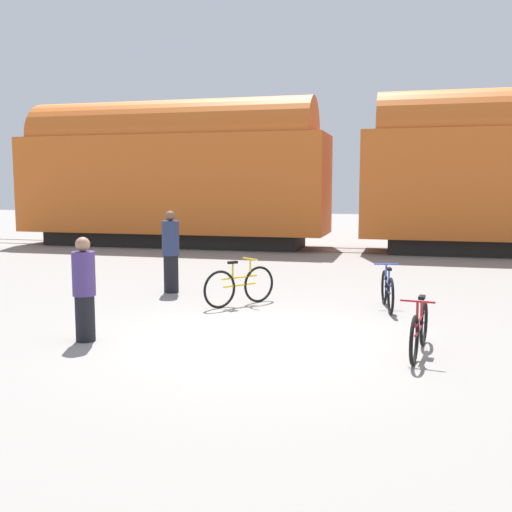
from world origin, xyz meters
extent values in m
plane|color=gray|center=(0.00, 0.00, 0.00)|extent=(80.00, 80.00, 0.00)
cube|color=black|center=(-6.60, 12.89, 0.28)|extent=(10.03, 2.14, 0.55)
cube|color=#CC5B1E|center=(-6.60, 12.89, 2.37)|extent=(11.94, 2.86, 3.63)
cylinder|color=#CC5B1E|center=(-6.60, 12.89, 4.18)|extent=(10.98, 2.72, 2.72)
cube|color=#4C4238|center=(0.00, 12.17, 0.01)|extent=(37.15, 0.07, 0.01)
cube|color=#4C4238|center=(0.00, 13.61, 0.01)|extent=(37.15, 0.07, 0.01)
torus|color=black|center=(2.38, -0.79, 0.33)|extent=(0.14, 0.67, 0.67)
torus|color=black|center=(2.53, 0.25, 0.33)|extent=(0.14, 0.67, 0.67)
cylinder|color=#A31E23|center=(2.46, -0.27, 0.50)|extent=(0.16, 0.92, 0.04)
cylinder|color=#A31E23|center=(2.46, -0.27, 0.36)|extent=(0.15, 0.83, 0.04)
cylinder|color=#A31E23|center=(2.48, -0.09, 0.64)|extent=(0.04, 0.04, 0.28)
cube|color=black|center=(2.48, -0.09, 0.78)|extent=(0.11, 0.21, 0.05)
cylinder|color=#A31E23|center=(2.42, -0.56, 0.66)|extent=(0.04, 0.04, 0.31)
cylinder|color=#A31E23|center=(2.42, -0.56, 0.81)|extent=(0.46, 0.09, 0.03)
torus|color=black|center=(1.83, 3.26, 0.34)|extent=(0.16, 0.68, 0.68)
torus|color=black|center=(1.99, 2.31, 0.34)|extent=(0.16, 0.68, 0.68)
cylinder|color=#3351B7|center=(1.91, 2.78, 0.51)|extent=(0.17, 0.85, 0.04)
cylinder|color=#3351B7|center=(1.91, 2.78, 0.37)|extent=(0.16, 0.77, 0.04)
cylinder|color=#3351B7|center=(1.94, 2.62, 0.66)|extent=(0.04, 0.04, 0.28)
cube|color=black|center=(1.94, 2.62, 0.80)|extent=(0.11, 0.21, 0.05)
cylinder|color=#3351B7|center=(1.87, 3.05, 0.67)|extent=(0.04, 0.04, 0.32)
cylinder|color=#3351B7|center=(1.87, 3.05, 0.83)|extent=(0.46, 0.10, 0.03)
torus|color=black|center=(-0.63, 2.81, 0.37)|extent=(0.49, 0.61, 0.74)
torus|color=black|center=(-1.21, 2.05, 0.37)|extent=(0.49, 0.61, 0.74)
cylinder|color=gold|center=(-0.92, 2.43, 0.56)|extent=(0.54, 0.69, 0.04)
cylinder|color=gold|center=(-0.92, 2.43, 0.40)|extent=(0.50, 0.63, 0.04)
cylinder|color=gold|center=(-1.02, 2.29, 0.71)|extent=(0.04, 0.04, 0.31)
cube|color=black|center=(-1.02, 2.29, 0.87)|extent=(0.19, 0.21, 0.05)
cylinder|color=gold|center=(-0.76, 2.64, 0.73)|extent=(0.04, 0.04, 0.34)
cylinder|color=gold|center=(-0.76, 2.64, 0.90)|extent=(0.38, 0.31, 0.03)
cylinder|color=black|center=(-2.78, 3.42, 0.41)|extent=(0.32, 0.32, 0.82)
cylinder|color=navy|center=(-2.78, 3.42, 1.20)|extent=(0.38, 0.38, 0.76)
sphere|color=brown|center=(-2.78, 3.42, 1.69)|extent=(0.22, 0.22, 0.22)
cylinder|color=black|center=(-2.44, -0.77, 0.35)|extent=(0.29, 0.29, 0.70)
cylinder|color=#473370|center=(-2.44, -0.77, 1.03)|extent=(0.34, 0.34, 0.67)
sphere|color=#A37556|center=(-2.44, -0.77, 1.48)|extent=(0.22, 0.22, 0.22)
camera|label=1|loc=(2.28, -8.73, 2.36)|focal=42.00mm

